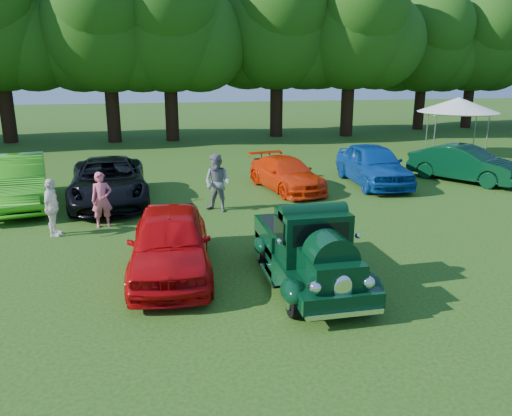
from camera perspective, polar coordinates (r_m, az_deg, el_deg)
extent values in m
plane|color=#1D4710|center=(11.49, 2.02, -7.79)|extent=(120.00, 120.00, 0.00)
cylinder|color=black|center=(9.65, 4.35, -10.40)|extent=(0.20, 0.68, 0.68)
cylinder|color=black|center=(10.15, 12.70, -9.40)|extent=(0.20, 0.68, 0.68)
cylinder|color=black|center=(11.96, 0.87, -5.05)|extent=(0.20, 0.68, 0.68)
cylinder|color=black|center=(12.37, 7.74, -4.49)|extent=(0.20, 0.68, 0.68)
cube|color=black|center=(11.00, 6.18, -6.29)|extent=(1.57, 4.11, 0.31)
cube|color=black|center=(9.79, 8.48, -6.93)|extent=(1.00, 1.32, 0.57)
cube|color=black|center=(10.66, 6.48, -3.16)|extent=(1.42, 1.05, 1.09)
cube|color=black|center=(10.15, 7.40, -3.03)|extent=(1.19, 0.05, 0.47)
cube|color=black|center=(12.03, 4.38, -2.99)|extent=(1.57, 1.87, 0.53)
cube|color=black|center=(11.95, 4.40, -1.83)|extent=(1.35, 1.64, 0.05)
ellipsoid|color=black|center=(9.57, 4.21, -9.49)|extent=(0.45, 0.78, 0.45)
ellipsoid|color=black|center=(10.09, 12.90, -8.49)|extent=(0.45, 0.78, 0.45)
ellipsoid|color=black|center=(11.89, 0.61, -4.33)|extent=(0.35, 0.66, 0.38)
ellipsoid|color=black|center=(12.33, 8.01, -3.75)|extent=(0.35, 0.66, 0.38)
ellipsoid|color=white|center=(9.25, 9.93, -9.13)|extent=(0.37, 0.11, 0.54)
sphere|color=white|center=(9.11, 6.77, -9.01)|extent=(0.26, 0.26, 0.26)
sphere|color=white|center=(9.47, 12.70, -8.32)|extent=(0.26, 0.26, 0.26)
cube|color=white|center=(9.32, 10.12, -11.82)|extent=(1.48, 0.10, 0.10)
cube|color=white|center=(13.00, 3.19, -3.22)|extent=(1.48, 0.10, 0.10)
imported|color=#BF080B|center=(11.54, -9.80, -3.84)|extent=(2.06, 4.56, 1.52)
imported|color=green|center=(18.82, -25.60, 2.74)|extent=(2.75, 5.42, 1.70)
imported|color=black|center=(18.17, -16.49, 2.97)|extent=(2.88, 5.67, 1.54)
imported|color=red|center=(19.38, 3.48, 3.91)|extent=(2.54, 4.53, 1.24)
imported|color=#0D3F96|center=(20.77, 13.23, 4.88)|extent=(2.20, 4.90, 1.64)
imported|color=black|center=(22.54, 22.76, 4.69)|extent=(3.72, 4.63, 1.48)
imported|color=#EF6279|center=(15.40, -17.20, 0.91)|extent=(0.67, 0.51, 1.65)
imported|color=gray|center=(16.35, -4.44, 2.86)|extent=(1.17, 1.13, 1.90)
imported|color=white|center=(15.04, -22.30, 0.04)|extent=(0.52, 1.01, 1.64)
cube|color=white|center=(28.69, 22.04, 10.05)|extent=(3.66, 3.66, 0.11)
cone|color=white|center=(28.66, 22.13, 10.88)|extent=(5.37, 5.37, 0.75)
cylinder|color=slate|center=(27.34, 19.70, 7.56)|extent=(0.06, 0.06, 2.25)
cylinder|color=slate|center=(29.82, 18.94, 8.24)|extent=(0.06, 0.06, 2.25)
cylinder|color=slate|center=(27.87, 24.86, 7.17)|extent=(0.06, 0.06, 2.25)
cylinder|color=slate|center=(30.31, 23.71, 7.88)|extent=(0.06, 0.06, 2.25)
cylinder|color=black|center=(35.34, -26.60, 10.18)|extent=(0.86, 0.86, 4.32)
cylinder|color=black|center=(33.23, -16.06, 10.88)|extent=(0.85, 0.85, 4.23)
sphere|color=#12450E|center=(33.22, -16.72, 19.18)|extent=(7.73, 7.73, 7.73)
cylinder|color=black|center=(33.09, -9.63, 11.22)|extent=(0.84, 0.84, 4.20)
sphere|color=#12450E|center=(33.08, -10.03, 19.51)|extent=(7.68, 7.68, 7.68)
cylinder|color=black|center=(34.81, 2.34, 11.72)|extent=(0.86, 0.86, 4.30)
sphere|color=#12450E|center=(34.81, 2.44, 19.80)|extent=(7.87, 7.87, 7.87)
cylinder|color=black|center=(35.51, 10.39, 11.56)|extent=(0.86, 0.86, 4.30)
sphere|color=#12450E|center=(35.51, 10.80, 19.47)|extent=(7.87, 7.87, 7.87)
cylinder|color=black|center=(40.89, 18.18, 11.25)|extent=(0.77, 0.77, 3.85)
sphere|color=#12450E|center=(40.84, 18.73, 17.39)|extent=(7.04, 7.04, 7.04)
cylinder|color=black|center=(43.29, 23.05, 11.01)|extent=(0.77, 0.77, 3.87)
sphere|color=#12450E|center=(43.24, 23.70, 16.82)|extent=(7.07, 7.07, 7.07)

